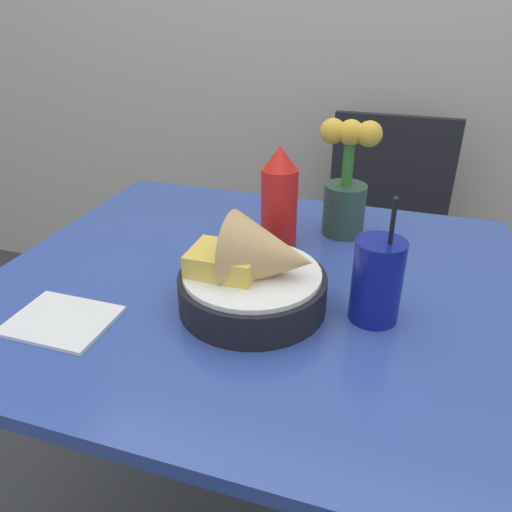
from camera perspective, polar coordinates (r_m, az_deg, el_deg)
The scene contains 7 objects.
dining_table at distance 0.96m, azimuth -0.29°, elevation -9.12°, with size 0.92×0.81×0.78m.
chair_far_window at distance 1.72m, azimuth 14.28°, elevation 3.05°, with size 0.40×0.40×0.89m.
food_basket at distance 0.78m, azimuth 0.11°, elevation -2.32°, with size 0.24×0.24×0.16m.
ketchup_bottle at distance 0.96m, azimuth 2.66°, elevation 6.42°, with size 0.07×0.07×0.20m.
drink_cup at distance 0.78m, azimuth 13.62°, elevation -3.02°, with size 0.08×0.08×0.21m.
flower_vase at distance 1.03m, azimuth 10.27°, elevation 7.97°, with size 0.12×0.09×0.24m.
napkin at distance 0.83m, azimuth -21.32°, elevation -6.88°, with size 0.15×0.12×0.01m.
Camera 1 is at (0.24, -0.73, 1.23)m, focal length 35.00 mm.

